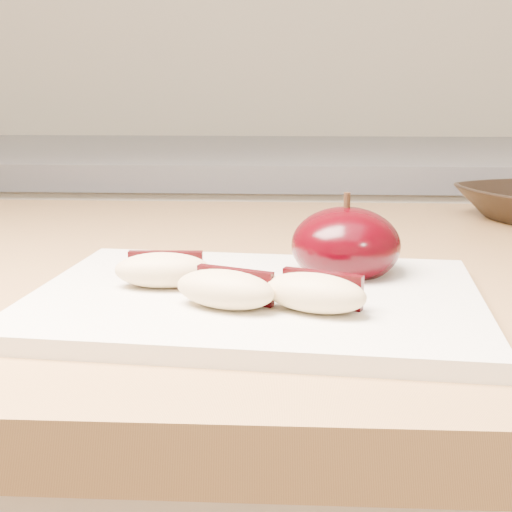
{
  "coord_description": "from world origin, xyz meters",
  "views": [
    {
      "loc": [
        0.11,
        -0.12,
        1.05
      ],
      "look_at": [
        0.08,
        0.36,
        0.94
      ],
      "focal_mm": 50.0,
      "sensor_mm": 36.0,
      "label": 1
    }
  ],
  "objects": [
    {
      "name": "apple_wedge_b",
      "position": [
        0.07,
        0.32,
        0.92
      ],
      "size": [
        0.08,
        0.06,
        0.02
      ],
      "rotation": [
        0.0,
        0.0,
        -0.38
      ],
      "color": "#D5BA87",
      "rests_on": "cutting_board"
    },
    {
      "name": "apple_half",
      "position": [
        0.15,
        0.41,
        0.93
      ],
      "size": [
        0.1,
        0.1,
        0.07
      ],
      "rotation": [
        0.0,
        0.0,
        -0.29
      ],
      "color": "black",
      "rests_on": "cutting_board"
    },
    {
      "name": "cutting_board",
      "position": [
        0.08,
        0.36,
        0.91
      ],
      "size": [
        0.32,
        0.25,
        0.01
      ],
      "primitive_type": "cube",
      "rotation": [
        0.0,
        0.0,
        -0.09
      ],
      "color": "silver",
      "rests_on": "island_counter"
    },
    {
      "name": "back_cabinet",
      "position": [
        0.0,
        1.2,
        0.47
      ],
      "size": [
        2.4,
        0.62,
        0.94
      ],
      "color": "silver",
      "rests_on": "ground"
    },
    {
      "name": "apple_wedge_c",
      "position": [
        0.12,
        0.31,
        0.92
      ],
      "size": [
        0.08,
        0.06,
        0.02
      ],
      "rotation": [
        0.0,
        0.0,
        -0.4
      ],
      "color": "#D5BA87",
      "rests_on": "cutting_board"
    },
    {
      "name": "apple_wedge_a",
      "position": [
        0.02,
        0.36,
        0.92
      ],
      "size": [
        0.07,
        0.04,
        0.02
      ],
      "rotation": [
        0.0,
        0.0,
        0.03
      ],
      "color": "#D5BA87",
      "rests_on": "cutting_board"
    }
  ]
}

